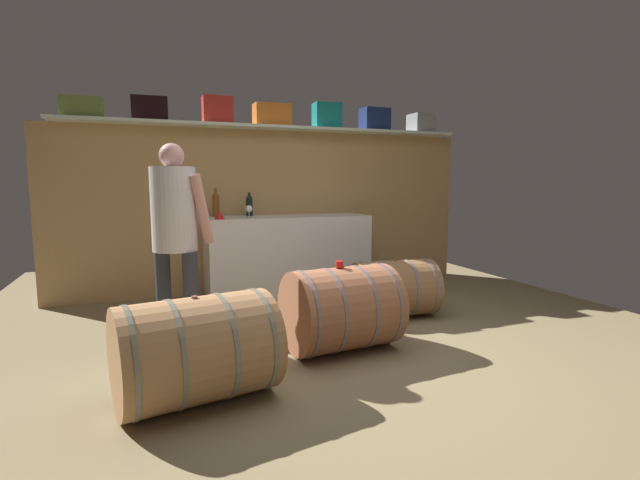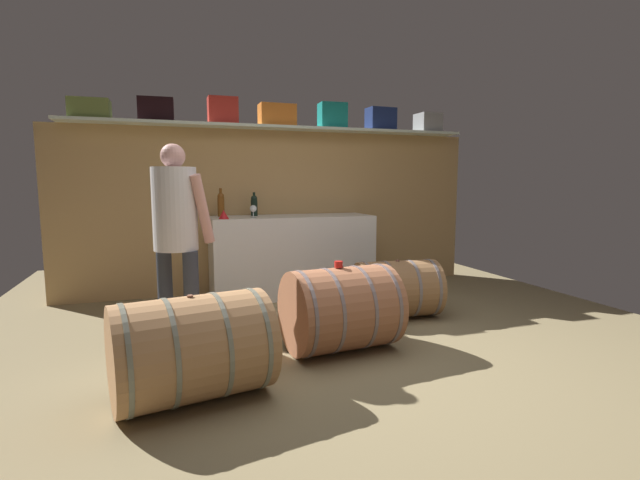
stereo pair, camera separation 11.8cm
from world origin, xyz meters
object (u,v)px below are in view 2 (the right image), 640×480
toolcase_orange (277,115)px  wine_bottle_dark (254,205)px  toolcase_navy (381,119)px  toolcase_grey (428,123)px  wine_barrel_far (397,289)px  tasting_cup (339,264)px  red_funnel (224,214)px  wine_barrel_flank (192,348)px  toolcase_teal (332,116)px  wine_glass (253,209)px  wine_bottle_amber (221,204)px  winemaker_pouring (176,224)px  wine_barrel_near (341,309)px  toolcase_black (156,110)px  toolcase_olive (90,109)px  toolcase_red (223,111)px  work_cabinet (292,255)px

toolcase_orange → wine_bottle_dark: bearing=-162.8°
toolcase_navy → toolcase_grey: size_ratio=1.21×
wine_barrel_far → tasting_cup: bearing=-137.8°
toolcase_orange → red_funnel: toolcase_orange is taller
wine_barrel_flank → wine_barrel_far: bearing=19.2°
toolcase_teal → wine_barrel_flank: (-1.86, -2.61, -1.79)m
wine_glass → tasting_cup: wine_glass is taller
wine_bottle_amber → winemaker_pouring: winemaker_pouring is taller
toolcase_teal → toolcase_grey: bearing=3.1°
toolcase_orange → tasting_cup: 2.53m
toolcase_teal → red_funnel: (-1.39, -0.44, -1.14)m
winemaker_pouring → wine_barrel_far: bearing=51.9°
wine_barrel_near → tasting_cup: tasting_cup is taller
wine_bottle_dark → toolcase_grey: bearing=2.5°
winemaker_pouring → wine_glass: bearing=103.3°
toolcase_black → toolcase_orange: 1.34m
toolcase_olive → wine_barrel_far: 3.64m
toolcase_red → work_cabinet: toolcase_red is taller
toolcase_red → wine_bottle_amber: 1.04m
wine_bottle_dark → tasting_cup: (0.28, -2.01, -0.37)m
toolcase_black → wine_bottle_amber: toolcase_black is taller
toolcase_black → wine_barrel_near: toolcase_black is taller
wine_bottle_amber → wine_barrel_flank: wine_bottle_amber is taller
wine_glass → wine_barrel_far: bearing=-41.8°
toolcase_teal → wine_barrel_near: toolcase_teal is taller
toolcase_olive → toolcase_orange: 1.98m
toolcase_navy → wine_barrel_flank: 4.03m
toolcase_grey → toolcase_black: bearing=179.2°
toolcase_orange → winemaker_pouring: (-1.21, -1.61, -1.10)m
toolcase_teal → wine_bottle_dark: (-1.00, -0.10, -1.06)m
wine_barrel_near → toolcase_olive: bearing=127.4°
toolcase_olive → wine_glass: bearing=-12.4°
toolcase_olive → work_cabinet: size_ratio=0.21×
toolcase_black → toolcase_navy: size_ratio=1.06×
work_cabinet → wine_barrel_near: work_cabinet is taller
toolcase_grey → red_funnel: toolcase_grey is taller
work_cabinet → toolcase_navy: bearing=10.5°
wine_barrel_near → tasting_cup: size_ratio=13.77×
toolcase_olive → wine_bottle_amber: 1.64m
toolcase_grey → tasting_cup: (-2.05, -2.11, -1.40)m
wine_bottle_amber → red_funnel: bearing=-92.5°
toolcase_black → tasting_cup: size_ratio=5.65×
toolcase_orange → wine_barrel_flank: (-1.17, -2.61, -1.77)m
wine_bottle_amber → toolcase_black: bearing=172.8°
toolcase_black → toolcase_teal: toolcase_teal is taller
toolcase_teal → toolcase_navy: 0.65m
tasting_cup → toolcase_teal: bearing=71.1°
toolcase_grey → work_cabinet: (-1.91, -0.23, -1.62)m
toolcase_black → wine_barrel_near: 3.05m
wine_glass → tasting_cup: bearing=-78.9°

